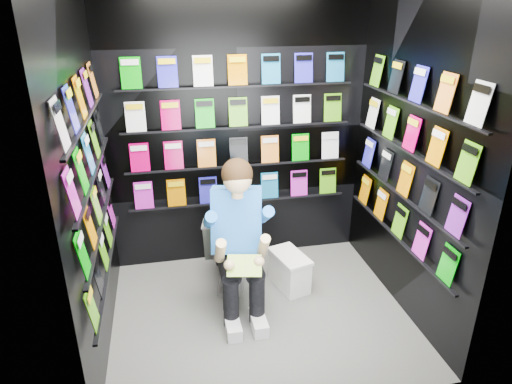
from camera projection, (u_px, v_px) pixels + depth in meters
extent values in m
plane|color=slate|center=(260.00, 314.00, 3.81)|extent=(2.40, 2.40, 0.00)
cube|color=black|center=(238.00, 132.00, 4.21)|extent=(2.40, 0.04, 2.60)
cube|color=black|center=(301.00, 231.00, 2.40)|extent=(2.40, 0.04, 2.60)
cube|color=black|center=(88.00, 180.00, 3.08)|extent=(0.04, 2.00, 2.60)
cube|color=black|center=(412.00, 157.00, 3.53)|extent=(0.04, 2.00, 2.60)
imported|color=white|center=(230.00, 243.00, 4.17)|extent=(0.57, 0.82, 0.73)
cube|color=white|center=(289.00, 272.00, 4.13)|extent=(0.32, 0.44, 0.30)
cube|color=white|center=(290.00, 256.00, 4.06)|extent=(0.34, 0.47, 0.03)
cube|color=green|center=(244.00, 266.00, 3.43)|extent=(0.29, 0.20, 0.11)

